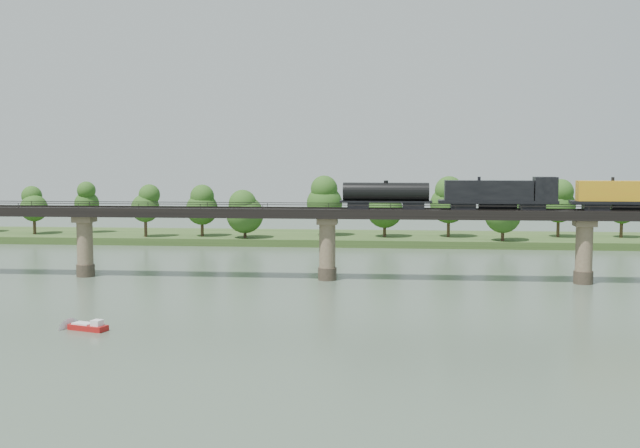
{
  "coord_description": "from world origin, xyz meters",
  "views": [
    {
      "loc": [
        10.57,
        -96.62,
        20.51
      ],
      "look_at": [
        -1.17,
        30.0,
        9.0
      ],
      "focal_mm": 45.0,
      "sensor_mm": 36.0,
      "label": 1
    }
  ],
  "objects": [
    {
      "name": "bridge_superstructure",
      "position": [
        0.0,
        30.0,
        11.79
      ],
      "size": [
        220.0,
        4.9,
        0.75
      ],
      "color": "black",
      "rests_on": "bridge"
    },
    {
      "name": "far_bank",
      "position": [
        0.0,
        85.0,
        0.8
      ],
      "size": [
        300.0,
        24.0,
        1.6
      ],
      "primitive_type": "cube",
      "color": "#2D471C",
      "rests_on": "ground"
    },
    {
      "name": "freight_train",
      "position": [
        40.3,
        30.0,
        13.94
      ],
      "size": [
        74.27,
        2.89,
        5.11
      ],
      "color": "black",
      "rests_on": "bridge"
    },
    {
      "name": "motorboat",
      "position": [
        -24.36,
        -8.72,
        0.45
      ],
      "size": [
        4.93,
        3.05,
        1.3
      ],
      "rotation": [
        0.0,
        0.0,
        -0.32
      ],
      "color": "#9E1312",
      "rests_on": "ground"
    },
    {
      "name": "ground",
      "position": [
        0.0,
        0.0,
        0.0
      ],
      "size": [
        400.0,
        400.0,
        0.0
      ],
      "primitive_type": "plane",
      "color": "#3B4C3D",
      "rests_on": "ground"
    },
    {
      "name": "bridge",
      "position": [
        0.0,
        30.0,
        5.46
      ],
      "size": [
        236.0,
        30.0,
        11.5
      ],
      "color": "#473A2D",
      "rests_on": "ground"
    },
    {
      "name": "far_treeline",
      "position": [
        -8.21,
        80.52,
        8.83
      ],
      "size": [
        289.06,
        17.54,
        13.6
      ],
      "color": "#382619",
      "rests_on": "far_bank"
    }
  ]
}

